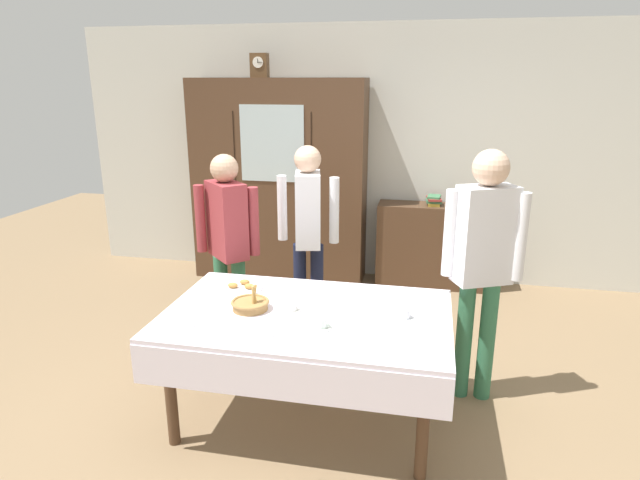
{
  "coord_description": "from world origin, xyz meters",
  "views": [
    {
      "loc": [
        0.7,
        -3.17,
        2.14
      ],
      "look_at": [
        0.0,
        0.2,
        1.1
      ],
      "focal_mm": 30.15,
      "sensor_mm": 36.0,
      "label": 1
    }
  ],
  "objects_px": {
    "person_beside_shelf": "(228,235)",
    "tea_cup_near_right": "(321,324)",
    "spoon_mid_left": "(369,346)",
    "tea_cup_mid_right": "(291,307)",
    "person_by_cabinet": "(308,223)",
    "mantel_clock": "(260,65)",
    "spoon_far_left": "(188,326)",
    "bread_basket": "(250,304)",
    "spoon_back_edge": "(268,335)",
    "person_near_right_end": "(483,252)",
    "bookshelf_low": "(431,245)",
    "pastry_plate": "(242,287)",
    "dining_table": "(306,328)",
    "tea_cup_back_edge": "(404,315)",
    "book_stack": "(434,200)",
    "wall_cabinet": "(279,181)"
  },
  "relations": [
    {
      "from": "tea_cup_mid_right",
      "to": "spoon_back_edge",
      "type": "bearing_deg",
      "value": -96.05
    },
    {
      "from": "tea_cup_mid_right",
      "to": "person_by_cabinet",
      "type": "distance_m",
      "value": 1.25
    },
    {
      "from": "pastry_plate",
      "to": "spoon_back_edge",
      "type": "height_order",
      "value": "pastry_plate"
    },
    {
      "from": "spoon_mid_left",
      "to": "person_by_cabinet",
      "type": "relative_size",
      "value": 0.07
    },
    {
      "from": "wall_cabinet",
      "to": "tea_cup_back_edge",
      "type": "bearing_deg",
      "value": -59.45
    },
    {
      "from": "tea_cup_near_right",
      "to": "spoon_far_left",
      "type": "relative_size",
      "value": 1.09
    },
    {
      "from": "book_stack",
      "to": "bookshelf_low",
      "type": "bearing_deg",
      "value": 0.0
    },
    {
      "from": "tea_cup_back_edge",
      "to": "person_by_cabinet",
      "type": "height_order",
      "value": "person_by_cabinet"
    },
    {
      "from": "dining_table",
      "to": "tea_cup_mid_right",
      "type": "height_order",
      "value": "tea_cup_mid_right"
    },
    {
      "from": "person_by_cabinet",
      "to": "person_beside_shelf",
      "type": "relative_size",
      "value": 1.02
    },
    {
      "from": "book_stack",
      "to": "tea_cup_mid_right",
      "type": "distance_m",
      "value": 2.75
    },
    {
      "from": "spoon_far_left",
      "to": "person_by_cabinet",
      "type": "xyz_separation_m",
      "value": [
        0.36,
        1.55,
        0.24
      ]
    },
    {
      "from": "spoon_back_edge",
      "to": "person_by_cabinet",
      "type": "height_order",
      "value": "person_by_cabinet"
    },
    {
      "from": "tea_cup_near_right",
      "to": "tea_cup_back_edge",
      "type": "bearing_deg",
      "value": 26.02
    },
    {
      "from": "bookshelf_low",
      "to": "book_stack",
      "type": "relative_size",
      "value": 4.83
    },
    {
      "from": "mantel_clock",
      "to": "bookshelf_low",
      "type": "distance_m",
      "value": 2.59
    },
    {
      "from": "tea_cup_mid_right",
      "to": "person_by_cabinet",
      "type": "height_order",
      "value": "person_by_cabinet"
    },
    {
      "from": "tea_cup_near_right",
      "to": "spoon_mid_left",
      "type": "bearing_deg",
      "value": -28.09
    },
    {
      "from": "pastry_plate",
      "to": "spoon_mid_left",
      "type": "bearing_deg",
      "value": -34.1
    },
    {
      "from": "mantel_clock",
      "to": "pastry_plate",
      "type": "bearing_deg",
      "value": -76.26
    },
    {
      "from": "person_near_right_end",
      "to": "dining_table",
      "type": "bearing_deg",
      "value": -153.73
    },
    {
      "from": "spoon_far_left",
      "to": "person_near_right_end",
      "type": "relative_size",
      "value": 0.07
    },
    {
      "from": "tea_cup_back_edge",
      "to": "pastry_plate",
      "type": "height_order",
      "value": "tea_cup_back_edge"
    },
    {
      "from": "spoon_back_edge",
      "to": "person_beside_shelf",
      "type": "xyz_separation_m",
      "value": [
        -0.69,
        1.19,
        0.21
      ]
    },
    {
      "from": "wall_cabinet",
      "to": "person_near_right_end",
      "type": "height_order",
      "value": "wall_cabinet"
    },
    {
      "from": "dining_table",
      "to": "bread_basket",
      "type": "xyz_separation_m",
      "value": [
        -0.36,
        0.01,
        0.13
      ]
    },
    {
      "from": "person_by_cabinet",
      "to": "spoon_back_edge",
      "type": "bearing_deg",
      "value": -85.24
    },
    {
      "from": "tea_cup_back_edge",
      "to": "spoon_mid_left",
      "type": "distance_m",
      "value": 0.42
    },
    {
      "from": "bread_basket",
      "to": "person_by_cabinet",
      "type": "relative_size",
      "value": 0.15
    },
    {
      "from": "book_stack",
      "to": "spoon_back_edge",
      "type": "height_order",
      "value": "book_stack"
    },
    {
      "from": "spoon_far_left",
      "to": "bread_basket",
      "type": "bearing_deg",
      "value": 47.9
    },
    {
      "from": "spoon_mid_left",
      "to": "tea_cup_near_right",
      "type": "bearing_deg",
      "value": 151.91
    },
    {
      "from": "tea_cup_near_right",
      "to": "spoon_mid_left",
      "type": "height_order",
      "value": "tea_cup_near_right"
    },
    {
      "from": "dining_table",
      "to": "tea_cup_mid_right",
      "type": "bearing_deg",
      "value": 162.23
    },
    {
      "from": "dining_table",
      "to": "person_near_right_end",
      "type": "xyz_separation_m",
      "value": [
        1.07,
        0.53,
        0.4
      ]
    },
    {
      "from": "bookshelf_low",
      "to": "person_beside_shelf",
      "type": "relative_size",
      "value": 0.71
    },
    {
      "from": "spoon_mid_left",
      "to": "bookshelf_low",
      "type": "bearing_deg",
      "value": 83.86
    },
    {
      "from": "tea_cup_near_right",
      "to": "pastry_plate",
      "type": "bearing_deg",
      "value": 143.37
    },
    {
      "from": "dining_table",
      "to": "spoon_far_left",
      "type": "xyz_separation_m",
      "value": [
        -0.63,
        -0.3,
        0.1
      ]
    },
    {
      "from": "mantel_clock",
      "to": "spoon_far_left",
      "type": "height_order",
      "value": "mantel_clock"
    },
    {
      "from": "bread_basket",
      "to": "tea_cup_mid_right",
      "type": "bearing_deg",
      "value": 5.89
    },
    {
      "from": "spoon_far_left",
      "to": "mantel_clock",
      "type": "bearing_deg",
      "value": 98.8
    },
    {
      "from": "tea_cup_mid_right",
      "to": "person_by_cabinet",
      "type": "bearing_deg",
      "value": 97.86
    },
    {
      "from": "bookshelf_low",
      "to": "pastry_plate",
      "type": "height_order",
      "value": "bookshelf_low"
    },
    {
      "from": "pastry_plate",
      "to": "spoon_far_left",
      "type": "bearing_deg",
      "value": -99.89
    },
    {
      "from": "person_beside_shelf",
      "to": "tea_cup_near_right",
      "type": "bearing_deg",
      "value": -47.1
    },
    {
      "from": "dining_table",
      "to": "spoon_mid_left",
      "type": "relative_size",
      "value": 14.79
    },
    {
      "from": "bread_basket",
      "to": "spoon_back_edge",
      "type": "xyz_separation_m",
      "value": [
        0.22,
        -0.33,
        -0.03
      ]
    },
    {
      "from": "book_stack",
      "to": "tea_cup_near_right",
      "type": "height_order",
      "value": "book_stack"
    },
    {
      "from": "wall_cabinet",
      "to": "spoon_far_left",
      "type": "relative_size",
      "value": 18.1
    }
  ]
}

